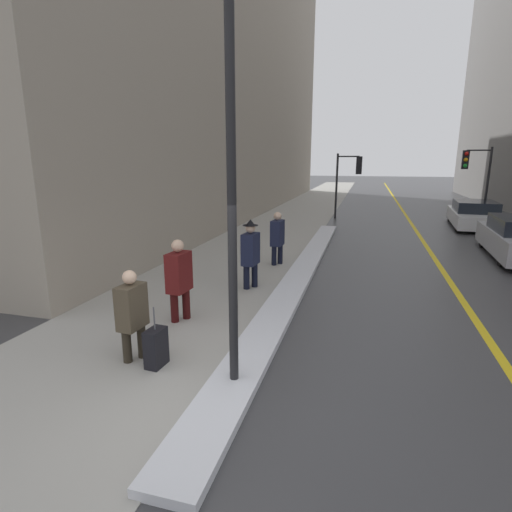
# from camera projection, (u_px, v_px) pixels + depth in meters

# --- Properties ---
(ground_plane) EXTENTS (160.00, 160.00, 0.00)m
(ground_plane) POSITION_uv_depth(u_px,v_px,m) (201.00, 414.00, 4.90)
(ground_plane) COLOR #38383A
(sidewalk_slab) EXTENTS (4.00, 80.00, 0.01)m
(sidewalk_slab) POSITION_uv_depth(u_px,v_px,m) (285.00, 224.00, 19.47)
(sidewalk_slab) COLOR #9E9B93
(sidewalk_slab) RESTS_ON ground
(road_centre_stripe) EXTENTS (0.16, 80.00, 0.00)m
(road_centre_stripe) POSITION_uv_depth(u_px,v_px,m) (416.00, 230.00, 17.92)
(road_centre_stripe) COLOR gold
(road_centre_stripe) RESTS_ON ground
(snow_bank_curb) EXTENTS (0.67, 15.72, 0.12)m
(snow_bank_curb) POSITION_uv_depth(u_px,v_px,m) (302.00, 272.00, 10.93)
(snow_bank_curb) COLOR silver
(snow_bank_curb) RESTS_ON ground
(building_facade_left) EXTENTS (6.00, 36.00, 19.79)m
(building_facade_left) POSITION_uv_depth(u_px,v_px,m) (220.00, 39.00, 23.15)
(building_facade_left) COLOR gray
(building_facade_left) RESTS_ON ground
(lamp_post) EXTENTS (0.28, 0.28, 5.62)m
(lamp_post) POSITION_uv_depth(u_px,v_px,m) (231.00, 137.00, 4.74)
(lamp_post) COLOR black
(lamp_post) RESTS_ON ground
(traffic_light_near) EXTENTS (1.31, 0.32, 3.39)m
(traffic_light_near) POSITION_uv_depth(u_px,v_px,m) (351.00, 172.00, 20.85)
(traffic_light_near) COLOR black
(traffic_light_near) RESTS_ON ground
(traffic_light_far) EXTENTS (1.31, 0.32, 3.67)m
(traffic_light_far) POSITION_uv_depth(u_px,v_px,m) (474.00, 169.00, 19.57)
(traffic_light_far) COLOR black
(traffic_light_far) RESTS_ON ground
(pedestrian_trailing) EXTENTS (0.31, 0.49, 1.45)m
(pedestrian_trailing) POSITION_uv_depth(u_px,v_px,m) (132.00, 311.00, 6.04)
(pedestrian_trailing) COLOR #2A241B
(pedestrian_trailing) RESTS_ON ground
(pedestrian_in_glasses) EXTENTS (0.35, 0.54, 1.61)m
(pedestrian_in_glasses) POSITION_uv_depth(u_px,v_px,m) (179.00, 276.00, 7.56)
(pedestrian_in_glasses) COLOR #340C0C
(pedestrian_in_glasses) RESTS_ON ground
(pedestrian_with_shoulder_bag) EXTENTS (0.36, 0.74, 1.69)m
(pedestrian_with_shoulder_bag) POSITION_uv_depth(u_px,v_px,m) (251.00, 251.00, 9.53)
(pedestrian_with_shoulder_bag) COLOR black
(pedestrian_with_shoulder_bag) RESTS_ON ground
(pedestrian_nearside) EXTENTS (0.34, 0.53, 1.58)m
(pedestrian_nearside) POSITION_uv_depth(u_px,v_px,m) (277.00, 236.00, 11.73)
(pedestrian_nearside) COLOR black
(pedestrian_nearside) RESTS_ON ground
(parked_car_white) EXTENTS (2.20, 4.97, 1.22)m
(parked_car_white) POSITION_uv_depth(u_px,v_px,m) (474.00, 215.00, 18.57)
(parked_car_white) COLOR silver
(parked_car_white) RESTS_ON ground
(rolling_suitcase) EXTENTS (0.25, 0.38, 0.95)m
(rolling_suitcase) POSITION_uv_depth(u_px,v_px,m) (156.00, 348.00, 5.97)
(rolling_suitcase) COLOR black
(rolling_suitcase) RESTS_ON ground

